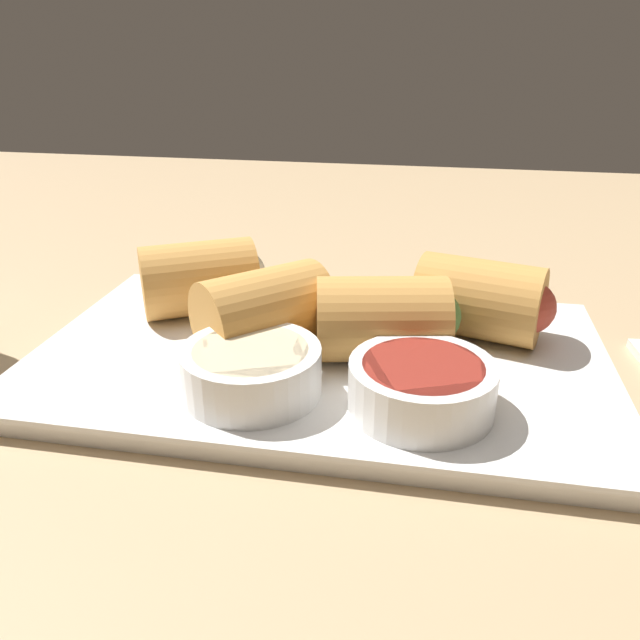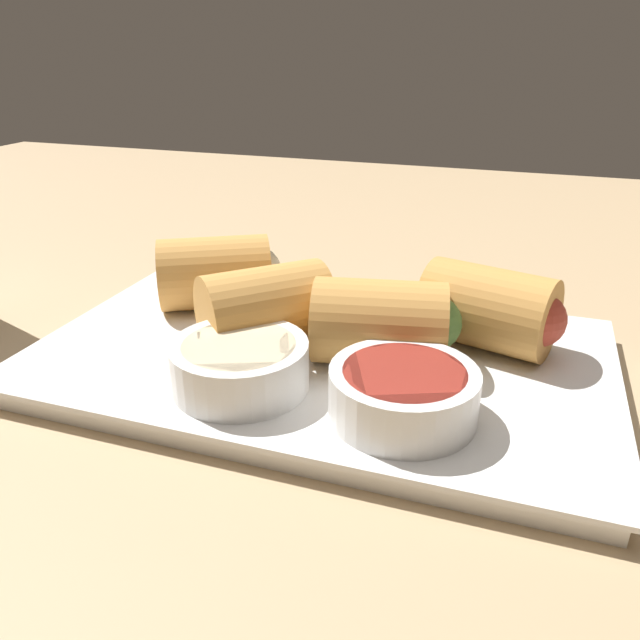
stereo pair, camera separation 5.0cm
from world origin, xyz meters
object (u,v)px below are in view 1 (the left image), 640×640
dipping_bowl_far (422,385)px  spoon (459,283)px  dipping_bowl_near (251,369)px  serving_plate (320,360)px

dipping_bowl_far → spoon: bearing=-96.4°
dipping_bowl_near → spoon: 24.86cm
serving_plate → dipping_bowl_far: size_ratio=4.62×
dipping_bowl_far → spoon: dipping_bowl_far is taller
serving_plate → dipping_bowl_near: 6.69cm
serving_plate → dipping_bowl_far: dipping_bowl_far is taller
serving_plate → spoon: (-8.90, -16.14, -0.28)cm
dipping_bowl_near → dipping_bowl_far: size_ratio=1.00×
spoon → serving_plate: bearing=61.1°
dipping_bowl_near → spoon: dipping_bowl_near is taller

